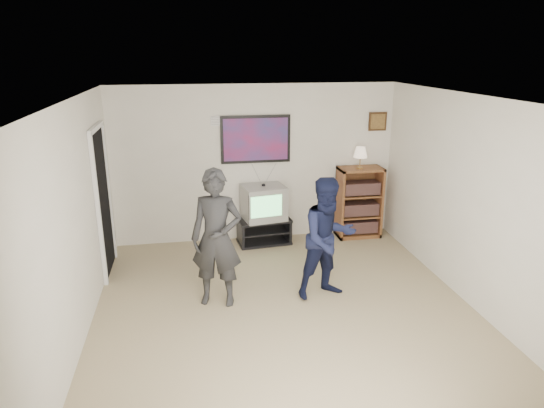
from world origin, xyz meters
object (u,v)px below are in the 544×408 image
object	(u,v)px
media_stand	(264,231)
bookshelf	(359,202)
crt_television	(264,202)
person_tall	(217,238)
person_short	(328,238)

from	to	relation	value
media_stand	bookshelf	size ratio (longest dim) A/B	0.74
crt_television	person_tall	world-z (taller)	person_tall
person_tall	media_stand	bearing A→B (deg)	80.50
media_stand	person_short	distance (m)	2.02
media_stand	person_short	bearing A→B (deg)	-80.53
bookshelf	person_tall	size ratio (longest dim) A/B	0.69
crt_television	person_short	xyz separation A→B (m)	(0.51, -1.87, 0.09)
media_stand	crt_television	world-z (taller)	crt_television
media_stand	person_short	world-z (taller)	person_short
media_stand	crt_television	xyz separation A→B (m)	(-0.00, 0.00, 0.48)
media_stand	person_tall	size ratio (longest dim) A/B	0.52
person_tall	person_short	xyz separation A→B (m)	(1.36, -0.05, -0.07)
crt_television	person_tall	bearing A→B (deg)	-124.65
crt_television	bookshelf	xyz separation A→B (m)	(1.60, 0.05, -0.10)
media_stand	person_tall	xyz separation A→B (m)	(-0.86, -1.82, 0.64)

